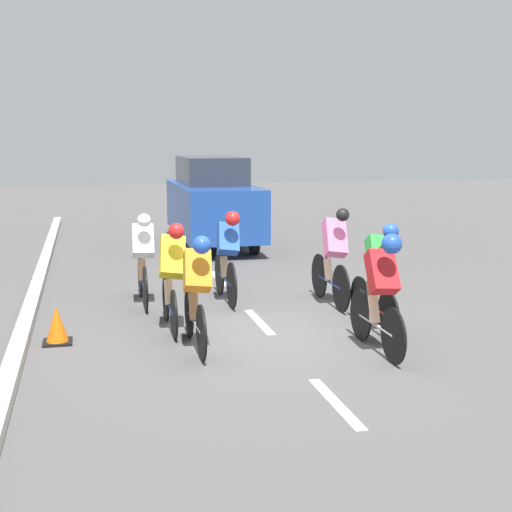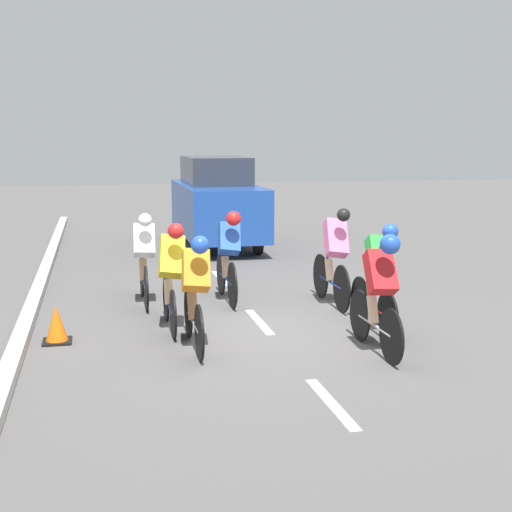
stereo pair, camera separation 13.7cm
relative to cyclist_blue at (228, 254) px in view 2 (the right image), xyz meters
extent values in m
plane|color=#565454|center=(-0.20, 1.73, -0.77)|extent=(60.00, 60.00, 0.00)
cube|color=white|center=(-0.20, 4.49, -0.77)|extent=(0.12, 1.40, 0.01)
cube|color=white|center=(-0.20, 1.29, -0.77)|extent=(0.12, 1.40, 0.01)
cube|color=white|center=(-0.20, -1.91, -0.77)|extent=(0.12, 1.40, 0.01)
cube|color=beige|center=(3.00, 1.29, -0.70)|extent=(0.20, 26.07, 0.14)
cylinder|color=black|center=(0.02, -0.59, -0.41)|extent=(0.03, 0.72, 0.72)
cylinder|color=black|center=(0.02, 0.43, -0.41)|extent=(0.03, 0.72, 0.72)
cylinder|color=navy|center=(0.02, -0.08, -0.41)|extent=(0.04, 1.01, 0.04)
cylinder|color=navy|center=(0.02, -0.26, -0.20)|extent=(0.04, 0.04, 0.42)
cylinder|color=green|center=(0.02, -0.13, -0.31)|extent=(0.07, 0.07, 0.16)
cylinder|color=#DBAD84|center=(0.02, -0.16, -0.23)|extent=(0.12, 0.23, 0.36)
cube|color=blue|center=(-0.01, 0.02, 0.25)|extent=(0.38, 0.44, 0.55)
sphere|color=red|center=(-0.04, 0.24, 0.59)|extent=(0.23, 0.23, 0.23)
cylinder|color=black|center=(1.08, 0.92, -0.45)|extent=(0.03, 0.65, 0.65)
cylinder|color=black|center=(1.08, 1.87, -0.45)|extent=(0.03, 0.65, 0.65)
cylinder|color=navy|center=(1.08, 1.39, -0.45)|extent=(0.04, 0.96, 0.04)
cylinder|color=navy|center=(1.08, 1.23, -0.24)|extent=(0.04, 0.04, 0.42)
cylinder|color=green|center=(1.08, 1.34, -0.35)|extent=(0.07, 0.07, 0.16)
cylinder|color=beige|center=(1.08, 1.32, -0.27)|extent=(0.12, 0.23, 0.36)
cube|color=yellow|center=(1.04, 1.49, 0.25)|extent=(0.39, 0.48, 0.61)
sphere|color=red|center=(1.01, 1.71, 0.62)|extent=(0.21, 0.21, 0.21)
cylinder|color=black|center=(-1.26, 2.48, -0.44)|extent=(0.03, 0.66, 0.66)
cylinder|color=black|center=(-1.26, 3.49, -0.44)|extent=(0.03, 0.66, 0.66)
cylinder|color=#B7B7BC|center=(-1.26, 2.98, -0.44)|extent=(0.04, 1.01, 0.04)
cylinder|color=#B7B7BC|center=(-1.26, 2.81, -0.23)|extent=(0.04, 0.04, 0.42)
cylinder|color=white|center=(-1.26, 2.93, -0.34)|extent=(0.07, 0.07, 0.16)
cylinder|color=beige|center=(-1.26, 2.91, -0.26)|extent=(0.12, 0.23, 0.36)
cube|color=red|center=(-1.27, 3.08, 0.24)|extent=(0.35, 0.46, 0.56)
sphere|color=blue|center=(-1.29, 3.30, 0.61)|extent=(0.24, 0.24, 0.24)
cylinder|color=black|center=(0.87, 1.83, -0.44)|extent=(0.03, 0.67, 0.67)
cylinder|color=black|center=(0.87, 2.85, -0.44)|extent=(0.03, 0.67, 0.67)
cylinder|color=#B7B7BC|center=(0.87, 2.34, -0.44)|extent=(0.04, 1.02, 0.04)
cylinder|color=#B7B7BC|center=(0.87, 2.16, -0.23)|extent=(0.04, 0.04, 0.42)
cylinder|color=green|center=(0.87, 2.29, -0.34)|extent=(0.07, 0.07, 0.16)
cylinder|color=#9E704C|center=(0.87, 2.26, -0.26)|extent=(0.12, 0.23, 0.36)
cube|color=orange|center=(0.85, 2.44, 0.23)|extent=(0.37, 0.45, 0.55)
sphere|color=blue|center=(0.83, 2.66, 0.57)|extent=(0.22, 0.22, 0.22)
cylinder|color=black|center=(1.31, -0.73, -0.43)|extent=(0.03, 0.69, 0.69)
cylinder|color=black|center=(1.31, 0.31, -0.43)|extent=(0.03, 0.69, 0.69)
cylinder|color=navy|center=(1.31, -0.21, -0.43)|extent=(0.04, 1.03, 0.04)
cylinder|color=navy|center=(1.31, -0.39, -0.22)|extent=(0.04, 0.04, 0.42)
cylinder|color=#1999D8|center=(1.31, -0.26, -0.33)|extent=(0.07, 0.07, 0.16)
cylinder|color=tan|center=(1.31, -0.29, -0.25)|extent=(0.12, 0.23, 0.36)
cube|color=white|center=(1.30, -0.11, 0.24)|extent=(0.34, 0.45, 0.54)
sphere|color=white|center=(1.29, 0.11, 0.59)|extent=(0.21, 0.21, 0.21)
cylinder|color=black|center=(-1.52, 0.00, -0.41)|extent=(0.03, 0.72, 0.72)
cylinder|color=black|center=(-1.52, 1.03, -0.41)|extent=(0.03, 0.72, 0.72)
cylinder|color=navy|center=(-1.52, 0.51, -0.41)|extent=(0.04, 1.03, 0.04)
cylinder|color=navy|center=(-1.52, 0.33, -0.20)|extent=(0.04, 0.04, 0.42)
cylinder|color=white|center=(-1.52, 0.46, -0.31)|extent=(0.07, 0.07, 0.16)
cylinder|color=beige|center=(-1.52, 0.44, -0.23)|extent=(0.12, 0.23, 0.36)
cube|color=pink|center=(-1.56, 0.61, 0.29)|extent=(0.39, 0.50, 0.63)
sphere|color=black|center=(-1.60, 0.83, 0.67)|extent=(0.20, 0.20, 0.20)
cylinder|color=black|center=(-1.59, 1.61, -0.44)|extent=(0.03, 0.65, 0.65)
cylinder|color=black|center=(-1.59, 2.60, -0.44)|extent=(0.03, 0.65, 0.65)
cylinder|color=red|center=(-1.59, 2.11, -0.44)|extent=(0.04, 0.99, 0.04)
cylinder|color=red|center=(-1.59, 1.93, -0.23)|extent=(0.04, 0.04, 0.42)
cylinder|color=white|center=(-1.59, 2.06, -0.34)|extent=(0.07, 0.07, 0.16)
cylinder|color=#9E704C|center=(-1.59, 2.03, -0.26)|extent=(0.12, 0.23, 0.36)
cube|color=green|center=(-1.63, 2.21, 0.26)|extent=(0.39, 0.49, 0.62)
sphere|color=blue|center=(-1.66, 2.43, 0.63)|extent=(0.21, 0.21, 0.21)
cylinder|color=black|center=(-1.47, -4.40, -0.45)|extent=(0.14, 0.64, 0.64)
cylinder|color=black|center=(-0.11, -4.40, -0.45)|extent=(0.14, 0.64, 0.64)
cylinder|color=black|center=(-1.47, -7.09, -0.45)|extent=(0.14, 0.64, 0.64)
cylinder|color=black|center=(-0.11, -7.09, -0.45)|extent=(0.14, 0.64, 0.64)
cube|color=#1E479E|center=(-0.79, -5.75, 0.13)|extent=(1.70, 4.34, 1.16)
cube|color=#2D333D|center=(-0.79, -5.96, 1.03)|extent=(1.39, 2.39, 0.64)
cube|color=black|center=(2.55, 1.73, -0.76)|extent=(0.36, 0.36, 0.03)
cone|color=orange|center=(2.55, 1.73, -0.51)|extent=(0.28, 0.28, 0.46)
camera|label=1|loc=(2.12, 10.83, 1.84)|focal=50.00mm
camera|label=2|loc=(1.99, 10.86, 1.84)|focal=50.00mm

